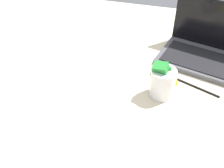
# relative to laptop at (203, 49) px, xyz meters

# --- Properties ---
(bed_mattress) EXTENTS (1.80, 1.40, 0.18)m
(bed_mattress) POSITION_rel_laptop_xyz_m (-0.32, -0.24, -0.13)
(bed_mattress) COLOR beige
(bed_mattress) RESTS_ON ground
(laptop) EXTENTS (0.38, 0.31, 0.23)m
(laptop) POSITION_rel_laptop_xyz_m (0.00, 0.00, 0.00)
(laptop) COLOR #4C4C51
(laptop) RESTS_ON bed_mattress
(snack_cup) EXTENTS (0.10, 0.09, 0.14)m
(snack_cup) POSITION_rel_laptop_xyz_m (-0.14, -0.28, 0.02)
(snack_cup) COLOR silver
(snack_cup) RESTS_ON bed_mattress
(charger_cable) EXTENTS (0.16, 0.07, 0.01)m
(charger_cable) POSITION_rel_laptop_xyz_m (-0.01, -0.21, -0.04)
(charger_cable) COLOR black
(charger_cable) RESTS_ON bed_mattress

